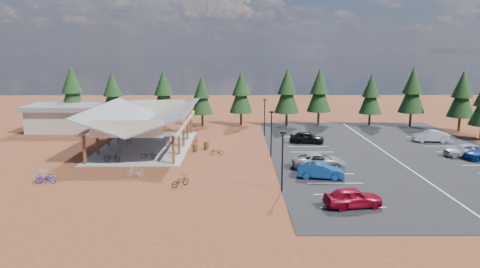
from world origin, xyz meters
TOP-DOWN VIEW (x-y plane):
  - ground at (0.00, 0.00)m, footprint 140.00×140.00m
  - asphalt_lot at (18.50, 3.00)m, footprint 27.00×44.00m
  - concrete_pad at (-10.00, 7.00)m, footprint 10.60×18.60m
  - bike_pavilion at (-10.00, 7.00)m, footprint 11.65×19.40m
  - outbuilding at (-24.00, 18.00)m, footprint 11.00×7.00m
  - lamp_post_0 at (5.00, -10.00)m, footprint 0.50×0.25m
  - lamp_post_1 at (5.00, 2.00)m, footprint 0.50×0.25m
  - lamp_post_2 at (5.00, 14.00)m, footprint 0.50×0.25m
  - trash_bin_0 at (-3.74, 4.50)m, footprint 0.60×0.60m
  - trash_bin_1 at (-2.51, 5.71)m, footprint 0.60×0.60m
  - pine_0 at (-24.33, 21.73)m, footprint 4.04×4.04m
  - pine_1 at (-17.89, 21.05)m, footprint 3.71×3.71m
  - pine_2 at (-10.21, 21.73)m, footprint 3.76×3.76m
  - pine_3 at (-4.29, 22.20)m, footprint 3.42×3.42m
  - pine_4 at (1.81, 22.67)m, footprint 3.66×3.66m
  - pine_5 at (8.92, 21.34)m, footprint 3.91×3.91m
  - pine_6 at (14.19, 22.92)m, footprint 3.85×3.85m
  - pine_7 at (22.08, 21.90)m, footprint 3.53×3.53m
  - pine_8 at (28.25, 21.20)m, footprint 3.98×3.98m
  - pine_13 at (33.80, 17.09)m, footprint 3.84×3.84m
  - bike_0 at (-12.05, -0.62)m, footprint 1.94×1.03m
  - bike_1 at (-12.77, 3.36)m, footprint 1.61×0.57m
  - bike_2 at (-13.12, 8.55)m, footprint 1.88×0.73m
  - bike_3 at (-13.43, 11.76)m, footprint 1.88×0.71m
  - bike_4 at (-8.44, 0.65)m, footprint 1.66×0.60m
  - bike_5 at (-7.66, 6.65)m, footprint 1.70×0.97m
  - bike_6 at (-7.04, 7.16)m, footprint 1.61×0.78m
  - bike_7 at (-6.73, 14.51)m, footprint 1.55×0.70m
  - bike_9 at (-16.28, -7.09)m, footprint 1.88×1.28m
  - bike_10 at (-15.86, -7.85)m, footprint 1.82×0.64m
  - bike_12 at (-3.74, -8.73)m, footprint 1.77×1.89m
  - bike_13 at (-8.36, -5.77)m, footprint 1.65×0.51m
  - bike_15 at (-4.11, 8.85)m, footprint 0.90×1.59m
  - bike_16 at (-1.14, 2.71)m, footprint 1.59×0.77m
  - car_0 at (9.96, -13.90)m, footprint 4.62×2.45m
  - car_1 at (8.97, -6.45)m, footprint 4.55×2.29m
  - car_2 at (9.43, -2.96)m, footprint 5.47×2.61m
  - car_4 at (10.12, 8.99)m, footprint 4.60×2.50m
  - car_8 at (26.60, 1.64)m, footprint 4.51×1.95m
  - car_9 at (26.34, 9.74)m, footprint 4.55×1.94m

SIDE VIEW (x-z plane):
  - ground at x=0.00m, z-range 0.00..0.00m
  - asphalt_lot at x=18.50m, z-range 0.00..0.04m
  - concrete_pad at x=-10.00m, z-range 0.00..0.10m
  - bike_16 at x=-1.14m, z-range 0.00..0.80m
  - trash_bin_0 at x=-3.74m, z-range 0.00..0.90m
  - trash_bin_1 at x=-2.51m, z-range 0.00..0.90m
  - bike_15 at x=-4.11m, z-range 0.00..0.92m
  - bike_10 at x=-15.86m, z-range 0.00..0.96m
  - bike_13 at x=-8.36m, z-range 0.00..0.98m
  - bike_12 at x=-3.74m, z-range 0.00..1.01m
  - bike_6 at x=-7.04m, z-range 0.10..0.91m
  - bike_4 at x=-8.44m, z-range 0.10..0.97m
  - bike_7 at x=-6.73m, z-range 0.10..1.00m
  - bike_9 at x=-16.28m, z-range 0.00..1.11m
  - bike_1 at x=-12.77m, z-range 0.10..1.05m
  - bike_0 at x=-12.05m, z-range 0.10..1.07m
  - bike_2 at x=-13.12m, z-range 0.10..1.07m
  - bike_5 at x=-7.66m, z-range 0.10..1.08m
  - bike_3 at x=-13.43m, z-range 0.10..1.21m
  - car_1 at x=8.97m, z-range 0.04..1.47m
  - car_9 at x=26.34m, z-range 0.04..1.50m
  - car_4 at x=10.12m, z-range 0.04..1.52m
  - car_0 at x=9.96m, z-range 0.04..1.54m
  - car_2 at x=9.43m, z-range 0.04..1.54m
  - car_8 at x=26.60m, z-range 0.04..1.56m
  - outbuilding at x=-24.00m, z-range 0.08..3.98m
  - lamp_post_0 at x=5.00m, z-range 0.41..5.55m
  - lamp_post_1 at x=5.00m, z-range 0.41..5.55m
  - lamp_post_2 at x=5.00m, z-range 0.41..5.55m
  - bike_pavilion at x=-10.00m, z-range 1.34..6.31m
  - pine_3 at x=-4.29m, z-range 0.88..8.85m
  - pine_7 at x=22.08m, z-range 0.91..9.14m
  - pine_4 at x=1.81m, z-range 0.94..9.48m
  - pine_1 at x=-17.89m, z-range 0.96..9.61m
  - pine_2 at x=-10.21m, z-range 0.97..9.73m
  - pine_13 at x=33.80m, z-range 0.99..9.94m
  - pine_6 at x=14.19m, z-range 0.99..9.97m
  - pine_5 at x=8.92m, z-range 1.01..10.11m
  - pine_8 at x=28.25m, z-range 1.03..10.31m
  - pine_0 at x=-24.33m, z-range 1.04..10.46m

